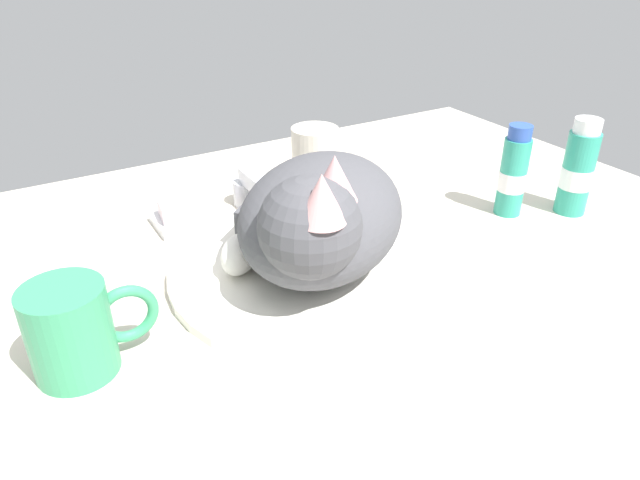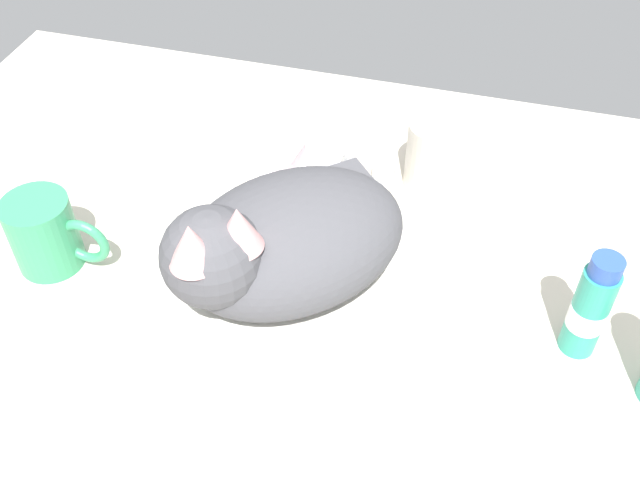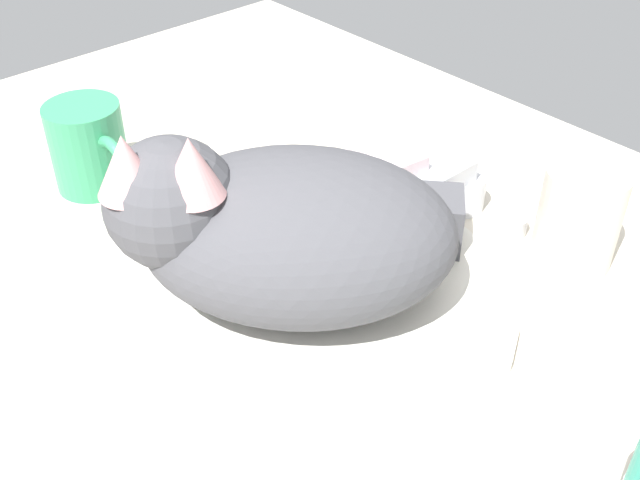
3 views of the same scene
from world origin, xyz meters
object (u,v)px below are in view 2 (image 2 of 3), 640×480
cat (279,241)px  coffee_mug (46,234)px  toothpaste_bottle (590,307)px  faucet (339,163)px  soap_bar (271,152)px  rinse_cup (434,155)px

cat → coffee_mug: bearing=-174.6°
toothpaste_bottle → cat: bearing=-177.8°
cat → coffee_mug: size_ratio=2.71×
faucet → toothpaste_bottle: bearing=-32.5°
faucet → soap_bar: faucet is taller
faucet → rinse_cup: size_ratio=1.52×
faucet → cat: cat is taller
faucet → coffee_mug: (-26.10, -21.65, 1.76)cm
cat → rinse_cup: bearing=60.4°
rinse_cup → toothpaste_bottle: (17.59, -20.24, 1.17)cm
cat → soap_bar: cat is taller
cat → soap_bar: (-7.39, 19.35, -5.11)cm
toothpaste_bottle → faucet: bearing=147.5°
coffee_mug → toothpaste_bottle: bearing=3.6°
cat → toothpaste_bottle: size_ratio=2.50×
soap_bar → toothpaste_bottle: size_ratio=0.61×
rinse_cup → faucet: bearing=-169.5°
faucet → soap_bar: 8.55cm
coffee_mug → rinse_cup: (37.10, 23.69, 0.21)cm
rinse_cup → toothpaste_bottle: toothpaste_bottle is taller
coffee_mug → rinse_cup: size_ratio=1.26×
soap_bar → cat: bearing=-69.1°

